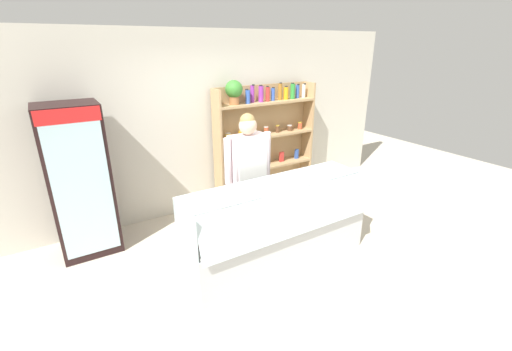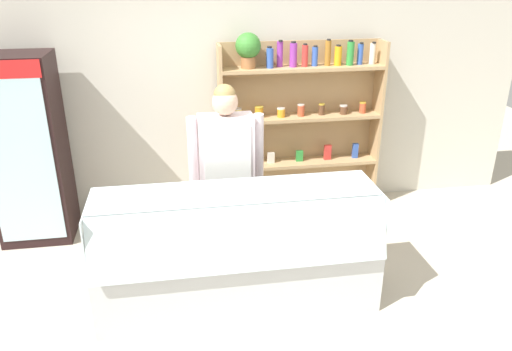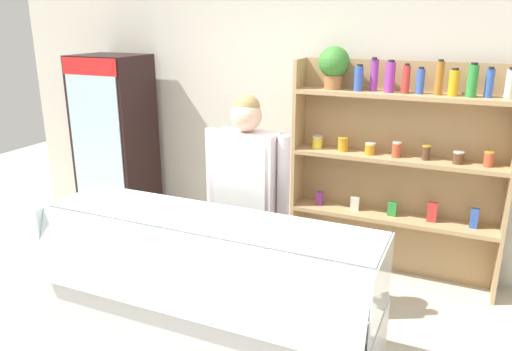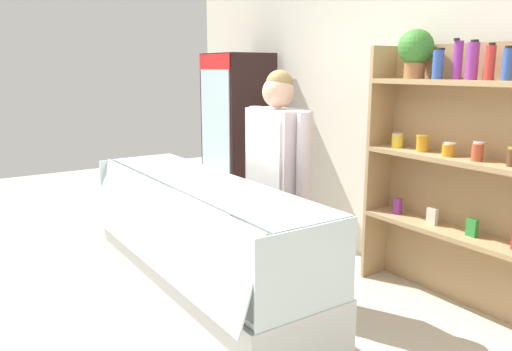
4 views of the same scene
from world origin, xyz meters
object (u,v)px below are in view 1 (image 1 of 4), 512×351
at_px(deli_display_case, 276,238).
at_px(drinks_fridge, 80,182).
at_px(shop_clerk, 248,167).
at_px(shelving_unit, 262,133).

bearing_deg(deli_display_case, drinks_fridge, 142.01).
bearing_deg(drinks_fridge, shop_clerk, -23.78).
relative_size(drinks_fridge, deli_display_case, 0.83).
bearing_deg(deli_display_case, shop_clerk, 89.99).
bearing_deg(shop_clerk, deli_display_case, -90.01).
distance_m(shelving_unit, deli_display_case, 2.06).
xyz_separation_m(shelving_unit, deli_display_case, (-0.87, -1.68, -0.82)).
distance_m(drinks_fridge, shop_clerk, 2.05).
relative_size(shelving_unit, shop_clerk, 1.17).
height_order(drinks_fridge, shop_clerk, drinks_fridge).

